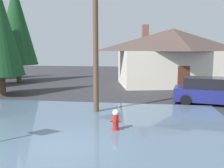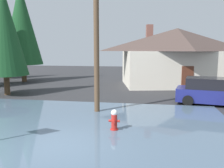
{
  "view_description": "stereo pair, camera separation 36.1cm",
  "coord_description": "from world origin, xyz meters",
  "px_view_note": "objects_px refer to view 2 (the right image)",
  "views": [
    {
      "loc": [
        2.92,
        -7.6,
        3.37
      ],
      "look_at": [
        1.43,
        3.68,
        1.73
      ],
      "focal_mm": 38.87,
      "sensor_mm": 36.0,
      "label": 1
    },
    {
      "loc": [
        3.27,
        -7.55,
        3.37
      ],
      "look_at": [
        1.43,
        3.68,
        1.73
      ],
      "focal_mm": 38.87,
      "sensor_mm": 36.0,
      "label": 2
    }
  ],
  "objects_px": {
    "parked_car": "(214,92)",
    "pine_tree_far_center": "(3,29)",
    "house": "(177,56)",
    "pine_tree_short_left": "(21,24)",
    "pine_tree_tall_left": "(8,47)",
    "fire_hydrant": "(114,121)",
    "utility_pole": "(96,34)"
  },
  "relations": [
    {
      "from": "house",
      "to": "pine_tree_tall_left",
      "type": "relative_size",
      "value": 1.84
    },
    {
      "from": "fire_hydrant",
      "to": "pine_tree_tall_left",
      "type": "xyz_separation_m",
      "value": [
        -15.06,
        16.61,
        3.21
      ]
    },
    {
      "from": "fire_hydrant",
      "to": "pine_tree_tall_left",
      "type": "bearing_deg",
      "value": 132.2
    },
    {
      "from": "parked_car",
      "to": "pine_tree_tall_left",
      "type": "bearing_deg",
      "value": 152.17
    },
    {
      "from": "fire_hydrant",
      "to": "utility_pole",
      "type": "distance_m",
      "value": 4.86
    },
    {
      "from": "utility_pole",
      "to": "pine_tree_tall_left",
      "type": "distance_m",
      "value": 19.43
    },
    {
      "from": "fire_hydrant",
      "to": "pine_tree_tall_left",
      "type": "relative_size",
      "value": 0.15
    },
    {
      "from": "pine_tree_short_left",
      "to": "pine_tree_far_center",
      "type": "distance_m",
      "value": 7.75
    },
    {
      "from": "house",
      "to": "pine_tree_far_center",
      "type": "height_order",
      "value": "pine_tree_far_center"
    },
    {
      "from": "house",
      "to": "pine_tree_short_left",
      "type": "bearing_deg",
      "value": 179.99
    },
    {
      "from": "parked_car",
      "to": "pine_tree_far_center",
      "type": "distance_m",
      "value": 14.98
    },
    {
      "from": "utility_pole",
      "to": "pine_tree_far_center",
      "type": "distance_m",
      "value": 8.74
    },
    {
      "from": "fire_hydrant",
      "to": "pine_tree_far_center",
      "type": "relative_size",
      "value": 0.11
    },
    {
      "from": "house",
      "to": "pine_tree_far_center",
      "type": "distance_m",
      "value": 14.9
    },
    {
      "from": "pine_tree_far_center",
      "to": "fire_hydrant",
      "type": "bearing_deg",
      "value": -36.58
    },
    {
      "from": "pine_tree_short_left",
      "to": "pine_tree_far_center",
      "type": "bearing_deg",
      "value": -69.84
    },
    {
      "from": "fire_hydrant",
      "to": "utility_pole",
      "type": "relative_size",
      "value": 0.12
    },
    {
      "from": "house",
      "to": "pine_tree_short_left",
      "type": "height_order",
      "value": "pine_tree_short_left"
    },
    {
      "from": "fire_hydrant",
      "to": "utility_pole",
      "type": "height_order",
      "value": "utility_pole"
    },
    {
      "from": "utility_pole",
      "to": "house",
      "type": "xyz_separation_m",
      "value": [
        5.11,
        11.15,
        -1.41
      ]
    },
    {
      "from": "utility_pole",
      "to": "pine_tree_far_center",
      "type": "relative_size",
      "value": 0.97
    },
    {
      "from": "parked_car",
      "to": "pine_tree_short_left",
      "type": "height_order",
      "value": "pine_tree_short_left"
    },
    {
      "from": "pine_tree_tall_left",
      "to": "pine_tree_short_left",
      "type": "distance_m",
      "value": 4.76
    },
    {
      "from": "fire_hydrant",
      "to": "parked_car",
      "type": "height_order",
      "value": "parked_car"
    },
    {
      "from": "pine_tree_short_left",
      "to": "utility_pole",
      "type": "bearing_deg",
      "value": -46.98
    },
    {
      "from": "house",
      "to": "parked_car",
      "type": "relative_size",
      "value": 2.36
    },
    {
      "from": "house",
      "to": "pine_tree_tall_left",
      "type": "distance_m",
      "value": 19.0
    },
    {
      "from": "parked_car",
      "to": "pine_tree_tall_left",
      "type": "xyz_separation_m",
      "value": [
        -20.31,
        10.72,
        2.88
      ]
    },
    {
      "from": "house",
      "to": "pine_tree_tall_left",
      "type": "bearing_deg",
      "value": 172.05
    },
    {
      "from": "parked_car",
      "to": "utility_pole",
      "type": "bearing_deg",
      "value": -155.26
    },
    {
      "from": "parked_car",
      "to": "pine_tree_far_center",
      "type": "xyz_separation_m",
      "value": [
        -14.4,
        0.9,
        4.04
      ]
    },
    {
      "from": "house",
      "to": "pine_tree_far_center",
      "type": "bearing_deg",
      "value": -150.78
    }
  ]
}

